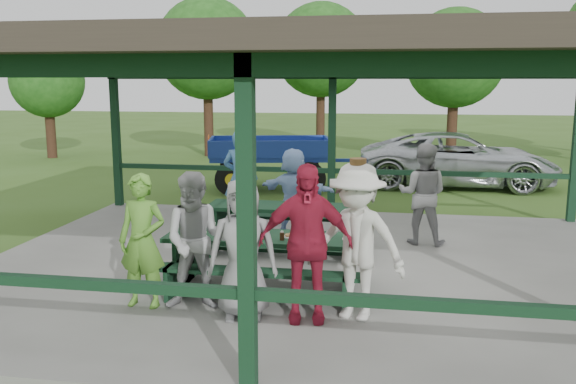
% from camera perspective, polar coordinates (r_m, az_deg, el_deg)
% --- Properties ---
extents(ground, '(90.00, 90.00, 0.00)m').
position_cam_1_polar(ground, '(9.39, 1.71, -7.42)').
color(ground, '#37581B').
rests_on(ground, ground).
extents(concrete_slab, '(10.00, 8.00, 0.10)m').
position_cam_1_polar(concrete_slab, '(9.37, 1.71, -7.13)').
color(concrete_slab, slate).
rests_on(concrete_slab, ground).
extents(pavilion_structure, '(10.60, 8.60, 3.24)m').
position_cam_1_polar(pavilion_structure, '(8.94, 1.82, 12.28)').
color(pavilion_structure, black).
rests_on(pavilion_structure, concrete_slab).
extents(picnic_table_near, '(2.62, 1.39, 0.75)m').
position_cam_1_polar(picnic_table_near, '(8.16, -2.23, -5.98)').
color(picnic_table_near, black).
rests_on(picnic_table_near, concrete_slab).
extents(picnic_table_far, '(2.50, 1.39, 0.75)m').
position_cam_1_polar(picnic_table_far, '(10.07, -0.42, -2.80)').
color(picnic_table_far, black).
rests_on(picnic_table_far, concrete_slab).
extents(table_setting, '(2.27, 0.45, 0.10)m').
position_cam_1_polar(table_setting, '(8.12, -2.68, -3.80)').
color(table_setting, white).
rests_on(table_setting, picnic_table_near).
extents(contestant_green, '(0.63, 0.43, 1.67)m').
position_cam_1_polar(contestant_green, '(7.71, -13.47, -4.47)').
color(contestant_green, '#54902D').
rests_on(contestant_green, concrete_slab).
extents(contestant_grey_left, '(0.93, 0.78, 1.70)m').
position_cam_1_polar(contestant_grey_left, '(7.51, -8.50, -4.56)').
color(contestant_grey_left, '#98999B').
rests_on(contestant_grey_left, concrete_slab).
extents(contestant_grey_mid, '(0.90, 0.68, 1.66)m').
position_cam_1_polar(contestant_grey_mid, '(7.18, -4.26, -5.31)').
color(contestant_grey_mid, gray).
rests_on(contestant_grey_mid, concrete_slab).
extents(contestant_red, '(1.14, 0.59, 1.86)m').
position_cam_1_polar(contestant_red, '(7.05, 1.65, -4.77)').
color(contestant_red, '#A31C35').
rests_on(contestant_red, concrete_slab).
extents(contestant_white_fedora, '(1.34, 1.01, 1.91)m').
position_cam_1_polar(contestant_white_fedora, '(7.14, 6.42, -4.65)').
color(contestant_white_fedora, silver).
rests_on(contestant_white_fedora, concrete_slab).
extents(spectator_lblue, '(1.55, 0.96, 1.59)m').
position_cam_1_polar(spectator_lblue, '(10.95, 0.53, 0.00)').
color(spectator_lblue, '#91B2E0').
rests_on(spectator_lblue, concrete_slab).
extents(spectator_blue, '(0.70, 0.48, 1.86)m').
position_cam_1_polar(spectator_blue, '(11.65, -4.46, 1.27)').
color(spectator_blue, teal).
rests_on(spectator_blue, concrete_slab).
extents(spectator_grey, '(0.94, 0.79, 1.73)m').
position_cam_1_polar(spectator_grey, '(10.63, 12.49, -0.17)').
color(spectator_grey, gray).
rests_on(spectator_grey, concrete_slab).
extents(pickup_truck, '(5.32, 2.50, 1.47)m').
position_cam_1_polar(pickup_truck, '(17.33, 15.62, 2.94)').
color(pickup_truck, silver).
rests_on(pickup_truck, ground).
extents(farm_trailer, '(4.29, 2.40, 1.48)m').
position_cam_1_polar(farm_trailer, '(16.19, -1.68, 2.82)').
color(farm_trailer, navy).
rests_on(farm_trailer, ground).
extents(tree_far_left, '(3.80, 3.80, 5.94)m').
position_cam_1_polar(tree_far_left, '(23.58, -7.60, 13.12)').
color(tree_far_left, black).
rests_on(tree_far_left, ground).
extents(tree_left, '(3.85, 3.85, 6.02)m').
position_cam_1_polar(tree_left, '(25.59, 3.11, 13.10)').
color(tree_left, black).
rests_on(tree_left, ground).
extents(tree_mid, '(3.41, 3.41, 5.33)m').
position_cam_1_polar(tree_mid, '(22.14, 15.38, 11.95)').
color(tree_mid, black).
rests_on(tree_mid, ground).
extents(tree_edge_left, '(2.68, 2.68, 4.18)m').
position_cam_1_polar(tree_edge_left, '(24.46, -21.60, 9.57)').
color(tree_edge_left, black).
rests_on(tree_edge_left, ground).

